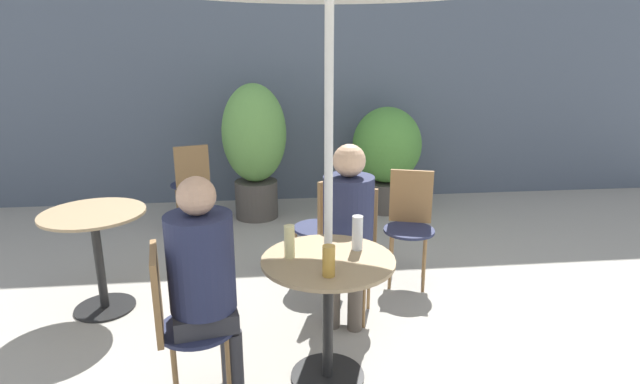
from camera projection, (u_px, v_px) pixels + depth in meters
The scene contains 15 objects.
storefront_wall at pixel (307, 74), 5.78m from camera, with size 10.00×0.06×3.00m.
cafe_table_near at pixel (328, 291), 2.68m from camera, with size 0.71×0.71×0.73m.
cafe_table_far at pixel (96, 239), 3.42m from camera, with size 0.69×0.69×0.73m.
bistro_chair_0 at pixel (351, 240), 3.41m from camera, with size 0.41×0.43×0.88m.
bistro_chair_1 at pixel (178, 315), 2.46m from camera, with size 0.42×0.40×0.88m.
bistro_chair_2 at pixel (327, 220), 3.80m from camera, with size 0.45×0.45×0.88m.
bistro_chair_3 at pixel (410, 216), 3.89m from camera, with size 0.41×0.43×0.88m.
bistro_chair_4 at pixel (191, 178), 5.01m from camera, with size 0.41×0.43×0.88m.
seated_person_0 at pixel (348, 219), 3.22m from camera, with size 0.36×0.39×1.22m.
seated_person_1 at pixel (205, 275), 2.44m from camera, with size 0.36×0.33×1.22m.
beer_glass_0 at pixel (357, 233), 2.72m from camera, with size 0.06×0.06×0.19m.
beer_glass_1 at pixel (289, 241), 2.62m from camera, with size 0.06×0.06×0.18m.
beer_glass_2 at pixel (329, 261), 2.41m from camera, with size 0.06×0.06×0.16m.
potted_plant_0 at pixel (255, 144), 5.27m from camera, with size 0.68×0.68×1.45m.
potted_plant_1 at pixel (387, 152), 5.55m from camera, with size 0.76×0.76×1.17m.
Camera 1 is at (-0.49, -2.19, 1.80)m, focal length 28.00 mm.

